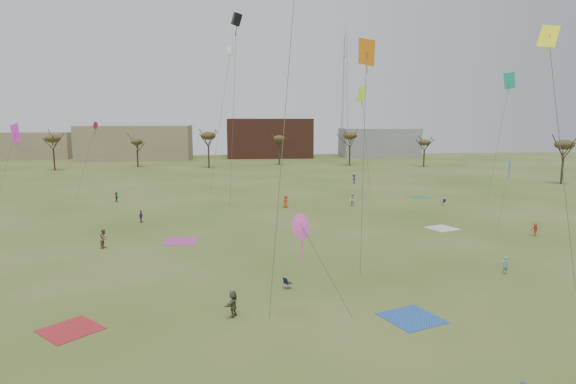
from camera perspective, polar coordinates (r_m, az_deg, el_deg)
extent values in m
plane|color=#34531A|center=(35.24, 2.02, -11.90)|extent=(260.00, 260.00, 0.00)
imported|color=#866455|center=(49.75, -20.91, -5.16)|extent=(0.87, 1.03, 1.88)
imported|color=brown|center=(31.40, -6.52, -12.96)|extent=(1.08, 1.65, 1.70)
imported|color=#B73922|center=(57.42, 27.15, -3.95)|extent=(0.91, 1.10, 1.47)
imported|color=#6CABB4|center=(42.93, 24.24, -7.87)|extent=(0.53, 0.35, 1.43)
imported|color=#813989|center=(60.34, -16.97, -2.76)|extent=(0.57, 0.94, 1.50)
imported|color=silver|center=(68.89, 7.63, -0.90)|extent=(1.11, 1.13, 1.84)
imported|color=#257139|center=(76.16, -19.60, -0.54)|extent=(1.03, 1.41, 1.48)
imported|color=#C45521|center=(67.14, -0.29, -1.11)|extent=(1.01, 0.96, 1.75)
imported|color=navy|center=(92.25, 7.78, 1.53)|extent=(0.69, 1.15, 1.74)
cube|color=#AE2229|center=(32.41, -24.30, -14.62)|extent=(4.20, 4.20, 0.03)
cube|color=#2656A4|center=(32.23, 14.40, -14.23)|extent=(4.19, 4.19, 0.03)
cube|color=silver|center=(57.52, 17.73, -4.11)|extent=(3.83, 3.83, 0.03)
cube|color=#B6389F|center=(50.40, -12.61, -5.71)|extent=(3.31, 3.31, 0.03)
cube|color=#2D7C45|center=(78.52, 15.28, -0.62)|extent=(3.26, 3.26, 0.03)
cube|color=#131936|center=(36.07, -0.02, -10.69)|extent=(0.69, 0.69, 0.04)
cube|color=#131936|center=(35.86, -0.31, -10.42)|extent=(0.39, 0.49, 0.44)
cube|color=#121733|center=(72.58, 17.84, -1.15)|extent=(0.62, 0.62, 0.04)
cube|color=#121733|center=(72.69, 17.99, -0.96)|extent=(0.26, 0.52, 0.44)
cylinder|color=#4C4C51|center=(29.35, -0.55, 6.62)|extent=(2.23, 5.34, 20.90)
cone|color=#F44DBE|center=(29.01, 1.67, -4.07)|extent=(1.60, 0.12, 1.60)
cube|color=#F44DBE|center=(29.26, 1.66, -6.02)|extent=(0.08, 0.08, 2.62)
cylinder|color=#4C4C51|center=(28.99, 4.61, -9.34)|extent=(2.78, 1.96, 5.12)
cube|color=orange|center=(39.63, 9.26, 16.00)|extent=(1.05, 1.05, 2.07)
cube|color=orange|center=(39.54, 9.23, 14.96)|extent=(0.08, 0.08, 1.86)
cylinder|color=#4C4C51|center=(37.01, 8.90, 3.65)|extent=(1.36, 4.76, 16.61)
cube|color=#FFFB1A|center=(38.47, 28.41, 15.90)|extent=(0.81, 0.81, 1.60)
cube|color=#FFFB1A|center=(38.39, 28.34, 15.07)|extent=(0.08, 0.08, 1.44)
cylinder|color=#4C4C51|center=(37.58, 29.63, 2.98)|extent=(1.69, 2.72, 17.00)
cube|color=black|center=(65.29, -6.09, 19.62)|extent=(0.90, 0.90, 1.54)
cube|color=black|center=(65.13, -6.07, 18.84)|extent=(0.08, 0.08, 2.31)
cylinder|color=#4C4C51|center=(63.54, -6.49, 9.09)|extent=(1.32, 1.24, 23.84)
cone|color=#2782DD|center=(57.89, 24.74, 3.08)|extent=(1.16, 0.08, 1.16)
cube|color=#2782DD|center=(57.96, 24.69, 2.35)|extent=(0.08, 0.08, 1.90)
cylinder|color=#4C4C51|center=(55.84, 24.12, -0.47)|extent=(3.20, 3.88, 6.61)
cube|color=#E127D0|center=(63.10, -29.50, 6.08)|extent=(1.04, 1.04, 2.05)
cube|color=#E127D0|center=(63.13, -29.45, 5.43)|extent=(0.08, 0.08, 1.84)
cylinder|color=#4C4C51|center=(61.43, -30.62, 1.36)|extent=(1.31, 5.03, 9.80)
cube|color=#7CD323|center=(75.07, 8.70, 11.37)|extent=(1.20, 1.20, 2.36)
cube|color=#7CD323|center=(75.04, 8.69, 10.74)|extent=(0.08, 0.08, 2.13)
cylinder|color=#4C4C51|center=(75.21, 9.20, 5.63)|extent=(1.68, 0.25, 15.03)
cone|color=#BE1440|center=(72.19, -21.80, 7.33)|extent=(1.04, 0.08, 1.04)
cube|color=#BE1440|center=(72.20, -21.77, 6.80)|extent=(0.08, 0.08, 1.70)
cylinder|color=#4C4C51|center=(70.87, -22.84, 3.01)|extent=(2.22, 4.02, 10.47)
cube|color=#1BA58C|center=(77.47, 24.69, 11.87)|extent=(1.17, 1.17, 2.29)
cube|color=#1BA58C|center=(77.42, 24.65, 11.28)|extent=(0.08, 0.08, 2.06)
cylinder|color=#4C4C51|center=(76.99, 23.62, 5.72)|extent=(1.97, 0.27, 16.74)
cube|color=white|center=(80.35, -6.82, 16.25)|extent=(0.78, 0.78, 1.34)
cube|color=white|center=(80.25, -6.81, 15.70)|extent=(0.08, 0.08, 2.00)
cylinder|color=#4C4C51|center=(78.23, -8.01, 8.34)|extent=(3.61, 3.02, 22.03)
cylinder|color=#3A2B1E|center=(126.74, -25.90, 3.46)|extent=(0.40, 0.40, 5.10)
ellipsoid|color=#473D1E|center=(126.45, -26.05, 5.69)|extent=(3.57, 3.57, 1.87)
cylinder|color=#3A2B1E|center=(127.64, -17.34, 3.80)|extent=(0.40, 0.40, 4.32)
ellipsoid|color=#473D1E|center=(127.37, -17.42, 5.67)|extent=(3.02, 3.02, 1.58)
cylinder|color=#3A2B1E|center=(121.27, -9.34, 4.10)|extent=(0.40, 0.40, 5.40)
ellipsoid|color=#473D1E|center=(120.96, -9.41, 6.56)|extent=(3.78, 3.78, 1.98)
cylinder|color=#3A2B1E|center=(127.49, -1.05, 4.28)|extent=(0.40, 0.40, 4.68)
ellipsoid|color=#473D1E|center=(127.21, -1.06, 6.31)|extent=(3.28, 3.28, 1.72)
cylinder|color=#3A2B1E|center=(126.31, 7.29, 4.30)|extent=(0.40, 0.40, 5.28)
ellipsoid|color=#473D1E|center=(126.01, 7.33, 6.62)|extent=(3.70, 3.70, 1.94)
cylinder|color=#3A2B1E|center=(126.94, 15.75, 3.82)|extent=(0.40, 0.40, 4.20)
ellipsoid|color=#473D1E|center=(126.68, 15.83, 5.65)|extent=(2.94, 2.94, 1.54)
cylinder|color=#3A2B1E|center=(104.55, 29.64, 2.22)|extent=(0.40, 0.40, 5.04)
ellipsoid|color=#473D1E|center=(104.20, 29.84, 4.88)|extent=(3.53, 3.53, 1.85)
cube|color=#937F60|center=(150.94, -17.53, 5.59)|extent=(32.00, 14.00, 10.00)
cube|color=brown|center=(153.08, -2.25, 6.41)|extent=(26.00, 16.00, 12.00)
cube|color=gray|center=(157.30, 10.70, 5.78)|extent=(24.00, 12.00, 9.00)
cube|color=#937F60|center=(166.26, -27.24, 4.94)|extent=(20.00, 12.00, 8.00)
cylinder|color=#9EA3A8|center=(161.71, 6.98, 11.09)|extent=(0.16, 0.16, 38.00)
cylinder|color=#9EA3A8|center=(162.18, 6.45, 11.09)|extent=(0.16, 0.16, 38.00)
cylinder|color=#9EA3A8|center=(160.66, 6.57, 11.11)|extent=(0.16, 0.16, 38.00)
cylinder|color=#9EA3A8|center=(163.63, 6.80, 18.29)|extent=(0.10, 0.10, 3.00)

